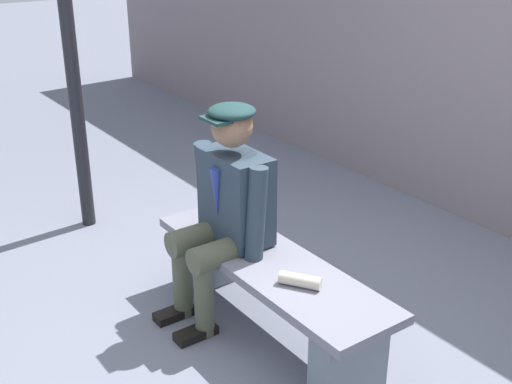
{
  "coord_description": "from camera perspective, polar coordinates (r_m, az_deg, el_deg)",
  "views": [
    {
      "loc": [
        -2.45,
        1.85,
        2.17
      ],
      "look_at": [
        0.13,
        0.0,
        0.81
      ],
      "focal_mm": 46.32,
      "sensor_mm": 36.0,
      "label": 1
    }
  ],
  "objects": [
    {
      "name": "rolled_magazine",
      "position": [
        3.28,
        3.83,
        -7.63
      ],
      "size": [
        0.21,
        0.17,
        0.06
      ],
      "primitive_type": "cylinder",
      "rotation": [
        0.0,
        1.57,
        0.58
      ],
      "color": "beige",
      "rests_on": "bench"
    },
    {
      "name": "ground_plane",
      "position": [
        3.76,
        1.14,
        -11.98
      ],
      "size": [
        30.0,
        30.0,
        0.0
      ],
      "primitive_type": "plane",
      "color": "slate"
    },
    {
      "name": "seated_man",
      "position": [
        3.61,
        -2.63,
        -1.11
      ],
      "size": [
        0.59,
        0.6,
        1.24
      ],
      "color": "#2B3A49",
      "rests_on": "ground"
    },
    {
      "name": "bench",
      "position": [
        3.59,
        1.18,
        -8.01
      ],
      "size": [
        1.6,
        0.46,
        0.46
      ],
      "color": "slate",
      "rests_on": "ground"
    }
  ]
}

